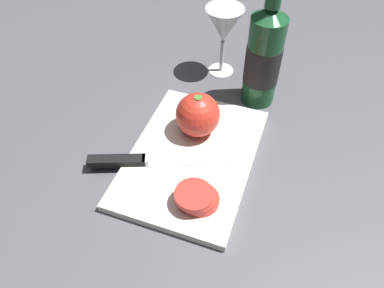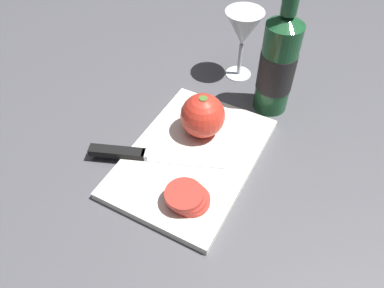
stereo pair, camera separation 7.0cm
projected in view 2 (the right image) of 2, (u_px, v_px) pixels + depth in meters
name	position (u px, v px, depth m)	size (l,w,h in m)	color
ground_plane	(207.00, 161.00, 0.74)	(3.00, 3.00, 0.00)	#4C4C51
cutting_board	(192.00, 157.00, 0.73)	(0.33, 0.23, 0.02)	silver
wine_bottle	(278.00, 63.00, 0.76)	(0.08, 0.08, 0.32)	#194C28
wine_glass	(243.00, 31.00, 0.83)	(0.09, 0.09, 0.17)	silver
whole_tomato	(203.00, 116.00, 0.73)	(0.09, 0.09, 0.09)	red
knife	(131.00, 154.00, 0.72)	(0.12, 0.26, 0.01)	silver
tomato_slice_stack_near	(188.00, 197.00, 0.64)	(0.07, 0.08, 0.03)	red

